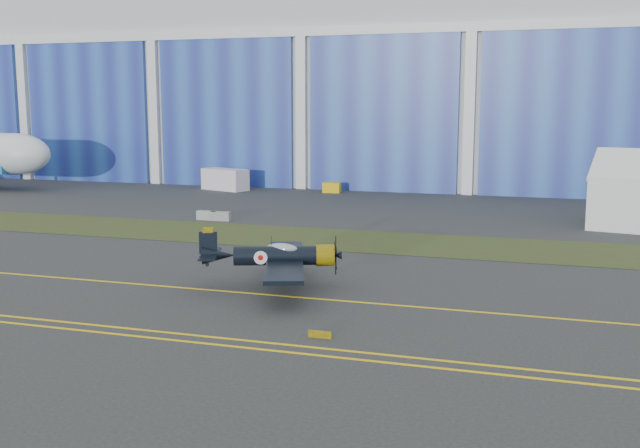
% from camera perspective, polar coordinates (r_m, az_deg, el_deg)
% --- Properties ---
extents(ground, '(260.00, 260.00, 0.00)m').
position_cam_1_polar(ground, '(57.14, -17.69, -2.70)').
color(ground, '#323536').
rests_on(ground, ground).
extents(grass_median, '(260.00, 10.00, 0.02)m').
position_cam_1_polar(grass_median, '(68.81, -10.98, -0.46)').
color(grass_median, '#475128').
rests_on(grass_median, ground).
extents(hangar, '(220.00, 45.70, 30.00)m').
position_cam_1_polar(hangar, '(121.82, 2.09, 10.86)').
color(hangar, silver).
rests_on(hangar, ground).
extents(taxiway_centreline, '(200.00, 0.20, 0.02)m').
position_cam_1_polar(taxiway_centreline, '(53.24, -20.79, -3.71)').
color(taxiway_centreline, yellow).
rests_on(taxiway_centreline, ground).
extents(guard_board_right, '(1.20, 0.15, 0.35)m').
position_cam_1_polar(guard_board_right, '(36.88, 0.00, -8.41)').
color(guard_board_right, yellow).
rests_on(guard_board_right, ground).
extents(warbird, '(13.16, 14.40, 3.51)m').
position_cam_1_polar(warbird, '(46.28, -3.37, -2.42)').
color(warbird, black).
rests_on(warbird, ground).
extents(shipping_container, '(6.94, 4.65, 2.80)m').
position_cam_1_polar(shipping_container, '(100.04, -7.25, 3.39)').
color(shipping_container, silver).
rests_on(shipping_container, ground).
extents(tug, '(2.32, 1.56, 1.29)m').
position_cam_1_polar(tug, '(96.41, 0.90, 2.79)').
color(tug, yellow).
rests_on(tug, ground).
extents(barrier_a, '(2.01, 0.65, 0.90)m').
position_cam_1_polar(barrier_a, '(74.37, -8.63, 0.65)').
color(barrier_a, '#959D94').
rests_on(barrier_a, ground).
extents(barrier_b, '(2.04, 0.74, 0.90)m').
position_cam_1_polar(barrier_b, '(73.68, -7.62, 0.59)').
color(barrier_b, gray).
rests_on(barrier_b, ground).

